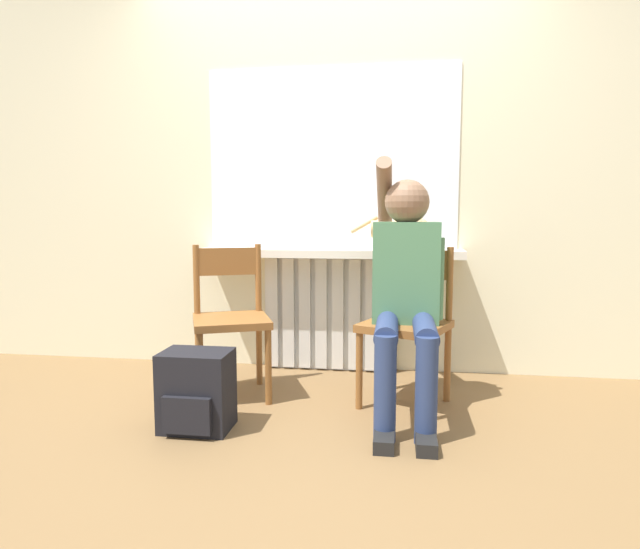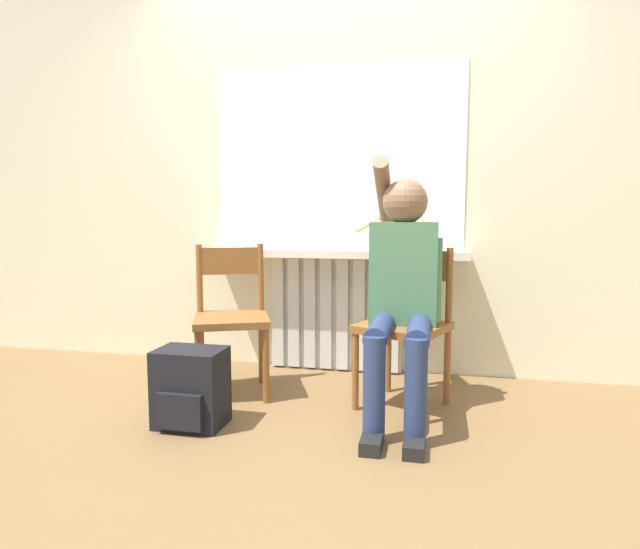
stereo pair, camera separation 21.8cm
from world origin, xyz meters
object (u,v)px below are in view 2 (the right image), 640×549
Objects in this scene: person at (402,283)px; backpack at (191,388)px; chair_right at (406,323)px; cat at (403,229)px; chair_left at (231,316)px.

backpack is (-0.97, -0.38, -0.48)m from person.
chair_right is 2.25× the size of backpack.
cat is 1.54m from backpack.
chair_left is 0.64× the size of person.
chair_left is at bearing -152.66° from cat.
chair_left is 2.25× the size of backpack.
chair_left and chair_right have the same top height.
chair_right is at bearing 27.25° from backpack.
cat is (0.92, 0.48, 0.48)m from chair_left.
person is 3.49× the size of backpack.
backpack is at bearing -113.54° from chair_left.
person is (0.96, -0.13, 0.23)m from chair_left.
person reaches higher than chair_left.
person is at bearing -86.32° from cat.
cat is (-0.04, 0.60, 0.26)m from person.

